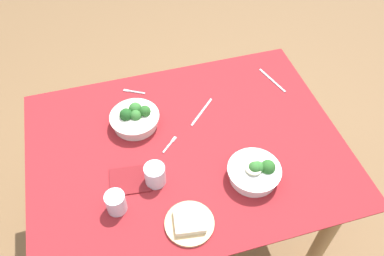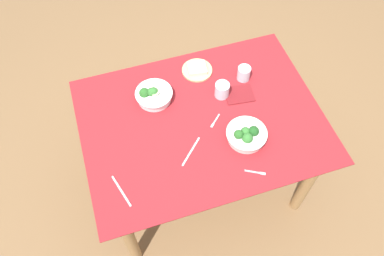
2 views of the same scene
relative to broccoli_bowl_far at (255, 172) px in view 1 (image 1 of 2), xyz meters
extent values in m
plane|color=brown|center=(0.22, -0.23, -0.79)|extent=(6.00, 6.00, 0.00)
cube|color=maroon|center=(0.22, -0.23, -0.04)|extent=(1.34, 1.01, 0.01)
cube|color=#9E7547|center=(0.22, -0.23, -0.06)|extent=(1.30, 0.98, 0.02)
cylinder|color=#9E7547|center=(-0.34, -0.62, -0.43)|extent=(0.07, 0.07, 0.72)
cylinder|color=#9E7547|center=(0.78, -0.62, -0.43)|extent=(0.07, 0.07, 0.72)
cylinder|color=#9E7547|center=(-0.34, 0.17, -0.43)|extent=(0.07, 0.07, 0.72)
cylinder|color=white|center=(0.00, 0.00, -0.01)|extent=(0.19, 0.19, 0.05)
cylinder|color=white|center=(0.00, 0.00, 0.02)|extent=(0.21, 0.21, 0.01)
sphere|color=#286023|center=(-0.05, 0.01, 0.03)|extent=(0.06, 0.06, 0.06)
sphere|color=#33702D|center=(0.00, 0.00, 0.03)|extent=(0.05, 0.05, 0.05)
sphere|color=#33702D|center=(-0.01, 0.00, 0.03)|extent=(0.05, 0.05, 0.05)
cylinder|color=beige|center=(0.01, 0.00, 0.03)|extent=(0.07, 0.07, 0.01)
cylinder|color=silver|center=(0.41, -0.41, -0.01)|extent=(0.20, 0.20, 0.05)
cylinder|color=silver|center=(0.41, -0.41, 0.02)|extent=(0.22, 0.22, 0.01)
sphere|color=#33702D|center=(0.40, -0.41, 0.02)|extent=(0.05, 0.05, 0.05)
sphere|color=#1E511E|center=(0.44, -0.42, 0.03)|extent=(0.06, 0.06, 0.06)
sphere|color=#33702D|center=(0.40, -0.45, 0.02)|extent=(0.06, 0.06, 0.06)
sphere|color=#286023|center=(0.36, -0.42, 0.03)|extent=(0.05, 0.05, 0.05)
cylinder|color=#D6B27A|center=(0.31, 0.13, -0.03)|extent=(0.19, 0.19, 0.01)
cube|color=beige|center=(0.31, 0.13, -0.01)|extent=(0.12, 0.12, 0.03)
cylinder|color=silver|center=(0.55, -0.01, 0.01)|extent=(0.08, 0.08, 0.09)
cylinder|color=silver|center=(0.39, -0.09, 0.01)|extent=(0.08, 0.08, 0.09)
cube|color=#B7B7BC|center=(0.30, -0.25, -0.03)|extent=(0.06, 0.06, 0.00)
cube|color=#B7B7BC|center=(0.26, -0.28, -0.03)|extent=(0.03, 0.03, 0.00)
cube|color=#B7B7BC|center=(0.36, -0.61, -0.03)|extent=(0.07, 0.05, 0.00)
cube|color=#B7B7BC|center=(0.41, -0.64, -0.03)|extent=(0.03, 0.02, 0.00)
cube|color=#B7B7BC|center=(-0.30, -0.51, -0.04)|extent=(0.06, 0.19, 0.00)
cube|color=#B7B7BC|center=(0.10, -0.40, -0.04)|extent=(0.14, 0.14, 0.00)
cube|color=maroon|center=(0.49, -0.12, -0.03)|extent=(0.18, 0.15, 0.01)
camera|label=1|loc=(0.49, 0.78, 1.31)|focal=36.97mm
camera|label=2|loc=(-0.21, -1.37, 1.76)|focal=36.26mm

